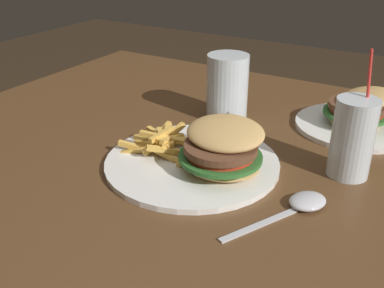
{
  "coord_description": "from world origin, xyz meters",
  "views": [
    {
      "loc": [
        0.28,
        -0.64,
        1.17
      ],
      "look_at": [
        -0.08,
        -0.04,
        0.82
      ],
      "focal_mm": 42.0,
      "sensor_mm": 36.0,
      "label": 1
    }
  ],
  "objects_px": {
    "beer_glass": "(227,90)",
    "juice_glass": "(352,142)",
    "spoon": "(304,203)",
    "meal_plate_near": "(206,154)",
    "meal_plate_far": "(358,114)"
  },
  "relations": [
    {
      "from": "beer_glass",
      "to": "juice_glass",
      "type": "xyz_separation_m",
      "value": [
        0.29,
        -0.12,
        -0.0
      ]
    },
    {
      "from": "beer_glass",
      "to": "spoon",
      "type": "height_order",
      "value": "beer_glass"
    },
    {
      "from": "meal_plate_near",
      "to": "beer_glass",
      "type": "height_order",
      "value": "beer_glass"
    },
    {
      "from": "juice_glass",
      "to": "spoon",
      "type": "bearing_deg",
      "value": -102.99
    },
    {
      "from": "beer_glass",
      "to": "meal_plate_far",
      "type": "relative_size",
      "value": 0.58
    },
    {
      "from": "meal_plate_near",
      "to": "beer_glass",
      "type": "distance_m",
      "value": 0.24
    },
    {
      "from": "meal_plate_near",
      "to": "meal_plate_far",
      "type": "relative_size",
      "value": 1.28
    },
    {
      "from": "spoon",
      "to": "meal_plate_far",
      "type": "relative_size",
      "value": 0.77
    },
    {
      "from": "meal_plate_far",
      "to": "meal_plate_near",
      "type": "bearing_deg",
      "value": -120.86
    },
    {
      "from": "spoon",
      "to": "meal_plate_far",
      "type": "distance_m",
      "value": 0.34
    },
    {
      "from": "meal_plate_near",
      "to": "spoon",
      "type": "height_order",
      "value": "meal_plate_near"
    },
    {
      "from": "spoon",
      "to": "meal_plate_far",
      "type": "bearing_deg",
      "value": 26.96
    },
    {
      "from": "juice_glass",
      "to": "spoon",
      "type": "distance_m",
      "value": 0.15
    },
    {
      "from": "juice_glass",
      "to": "spoon",
      "type": "height_order",
      "value": "juice_glass"
    },
    {
      "from": "beer_glass",
      "to": "meal_plate_far",
      "type": "distance_m",
      "value": 0.28
    }
  ]
}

